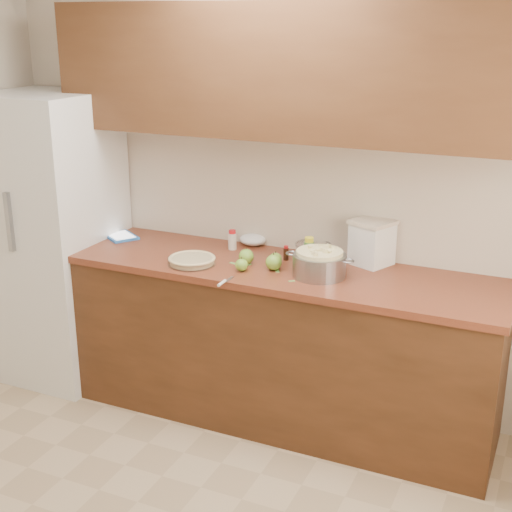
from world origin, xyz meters
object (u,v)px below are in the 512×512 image
at_px(pie, 192,260).
at_px(tablet, 121,236).
at_px(flour_canister, 372,242).
at_px(colander, 319,264).

xyz_separation_m(pie, tablet, (-0.65, 0.26, -0.01)).
relative_size(pie, flour_canister, 1.01).
xyz_separation_m(pie, colander, (0.70, 0.11, 0.05)).
bearing_deg(colander, tablet, 173.64).
bearing_deg(pie, colander, 8.94).
xyz_separation_m(flour_canister, tablet, (-1.55, -0.15, -0.12)).
height_order(pie, tablet, pie).
distance_m(pie, tablet, 0.70).
distance_m(flour_canister, tablet, 1.57).
height_order(colander, flour_canister, flour_canister).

